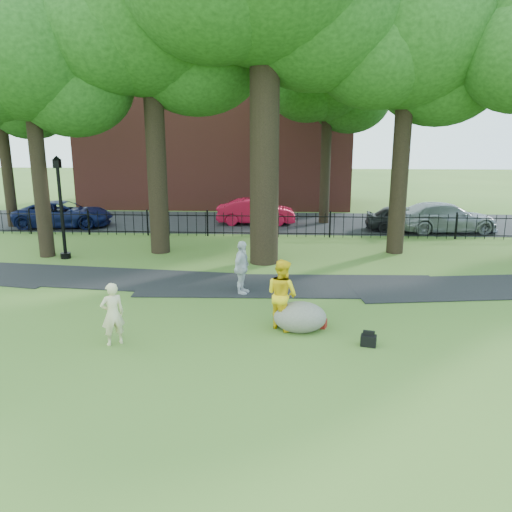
# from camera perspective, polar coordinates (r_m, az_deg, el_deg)

# --- Properties ---
(ground) EXTENTS (120.00, 120.00, 0.00)m
(ground) POSITION_cam_1_polar(r_m,az_deg,el_deg) (13.04, -0.40, -8.52)
(ground) COLOR #416322
(ground) RESTS_ON ground
(footpath) EXTENTS (36.07, 3.85, 0.03)m
(footpath) POSITION_cam_1_polar(r_m,az_deg,el_deg) (16.69, 3.90, -3.46)
(footpath) COLOR black
(footpath) RESTS_ON ground
(street) EXTENTS (80.00, 7.00, 0.02)m
(street) POSITION_cam_1_polar(r_m,az_deg,el_deg) (28.48, 1.68, 3.85)
(street) COLOR black
(street) RESTS_ON ground
(iron_fence) EXTENTS (44.00, 0.04, 1.20)m
(iron_fence) POSITION_cam_1_polar(r_m,az_deg,el_deg) (24.44, 1.42, 3.60)
(iron_fence) COLOR black
(iron_fence) RESTS_ON ground
(brick_building) EXTENTS (18.00, 8.00, 12.00)m
(brick_building) POSITION_cam_1_polar(r_m,az_deg,el_deg) (36.36, -4.41, 15.49)
(brick_building) COLOR brown
(brick_building) RESTS_ON ground
(tree_row) EXTENTS (26.82, 7.96, 12.42)m
(tree_row) POSITION_cam_1_polar(r_m,az_deg,el_deg) (20.68, 2.74, 22.74)
(tree_row) COLOR black
(tree_row) RESTS_ON ground
(woman) EXTENTS (0.67, 0.62, 1.55)m
(woman) POSITION_cam_1_polar(r_m,az_deg,el_deg) (12.46, -16.07, -6.38)
(woman) COLOR beige
(woman) RESTS_ON ground
(man) EXTENTS (1.13, 1.12, 1.85)m
(man) POSITION_cam_1_polar(r_m,az_deg,el_deg) (12.93, 2.99, -4.37)
(man) COLOR yellow
(man) RESTS_ON ground
(pedestrian) EXTENTS (0.71, 1.09, 1.72)m
(pedestrian) POSITION_cam_1_polar(r_m,az_deg,el_deg) (15.64, -1.65, -1.36)
(pedestrian) COLOR silver
(pedestrian) RESTS_ON ground
(boulder) EXTENTS (1.48, 1.18, 0.80)m
(boulder) POSITION_cam_1_polar(r_m,az_deg,el_deg) (13.02, 5.04, -6.73)
(boulder) COLOR #655F54
(boulder) RESTS_ON ground
(lamppost) EXTENTS (0.41, 0.41, 4.12)m
(lamppost) POSITION_cam_1_polar(r_m,az_deg,el_deg) (21.38, -21.36, 5.02)
(lamppost) COLOR black
(lamppost) RESTS_ON ground
(backpack) EXTENTS (0.41, 0.31, 0.27)m
(backpack) POSITION_cam_1_polar(r_m,az_deg,el_deg) (12.41, 12.73, -9.40)
(backpack) COLOR black
(backpack) RESTS_ON ground
(red_bag) EXTENTS (0.41, 0.33, 0.24)m
(red_bag) POSITION_cam_1_polar(r_m,az_deg,el_deg) (13.32, 7.28, -7.59)
(red_bag) COLOR maroon
(red_bag) RESTS_ON ground
(red_sedan) EXTENTS (4.37, 1.67, 1.42)m
(red_sedan) POSITION_cam_1_polar(r_m,az_deg,el_deg) (27.80, -0.01, 5.10)
(red_sedan) COLOR #B30D2B
(red_sedan) RESTS_ON ground
(navy_van) EXTENTS (5.28, 2.87, 1.41)m
(navy_van) POSITION_cam_1_polar(r_m,az_deg,el_deg) (28.92, -21.09, 4.49)
(navy_van) COLOR #0C1440
(navy_van) RESTS_ON ground
(grey_car) EXTENTS (4.06, 1.94, 1.34)m
(grey_car) POSITION_cam_1_polar(r_m,az_deg,el_deg) (26.96, 16.59, 4.15)
(grey_car) COLOR black
(grey_car) RESTS_ON ground
(silver_car) EXTENTS (5.46, 2.82, 1.52)m
(silver_car) POSITION_cam_1_polar(r_m,az_deg,el_deg) (27.34, 20.80, 4.14)
(silver_car) COLOR gray
(silver_car) RESTS_ON ground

